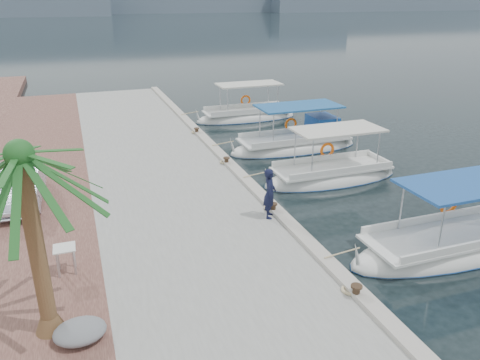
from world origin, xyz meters
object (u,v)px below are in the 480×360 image
fisherman (270,193)px  date_palm (19,156)px  fishing_caique_e (246,117)px  fishing_caique_b (461,245)px  fishing_caique_c (331,177)px  parked_car (20,185)px  fishing_caique_d (296,145)px

fisherman → date_palm: date_palm is taller
fishing_caique_e → fisherman: size_ratio=3.90×
fishing_caique_b → date_palm: (-11.72, -0.43, 4.37)m
fishing_caique_e → fishing_caique_c: bearing=-91.2°
fisherman → parked_car: fisherman is taller
fishing_caique_d → date_palm: bearing=-135.4°
fishing_caique_d → parked_car: 12.96m
fishing_caique_b → fishing_caique_e: bearing=92.1°
fishing_caique_b → date_palm: size_ratio=1.58×
fishing_caique_e → parked_car: size_ratio=1.67×
fishing_caique_e → date_palm: size_ratio=1.32×
date_palm → parked_car: bearing=97.9°
fishing_caique_b → fishing_caique_c: size_ratio=1.29×
fishing_caique_b → parked_car: 14.62m
parked_car → fishing_caique_b: bearing=-26.7°
fishing_caique_e → parked_car: fishing_caique_e is taller
fishing_caique_b → fishing_caique_d: bearing=92.0°
parked_car → fishing_caique_e: bearing=42.2°
fishing_caique_d → fishing_caique_e: 6.49m
fishing_caique_d → fisherman: bearing=-121.7°
fishing_caique_b → parked_car: (-12.76, 7.06, 1.02)m
fisherman → date_palm: (-6.63, -3.54, 3.16)m
fishing_caique_b → fishing_caique_e: (-0.65, 17.22, 0.00)m
fishing_caique_e → date_palm: (-11.07, -17.65, 4.37)m
fishing_caique_b → parked_car: size_ratio=2.00×
fishing_caique_c → fishing_caique_d: 4.38m
fishing_caique_d → fishing_caique_e: same height
fishing_caique_b → fishing_caique_d: 10.75m
fishing_caique_e → fisherman: bearing=-107.5°
fishing_caique_c → fishing_caique_e: (0.22, 10.83, -0.00)m
fishing_caique_d → parked_car: (-12.39, -3.68, 0.95)m
fishing_caique_b → fishing_caique_d: same height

